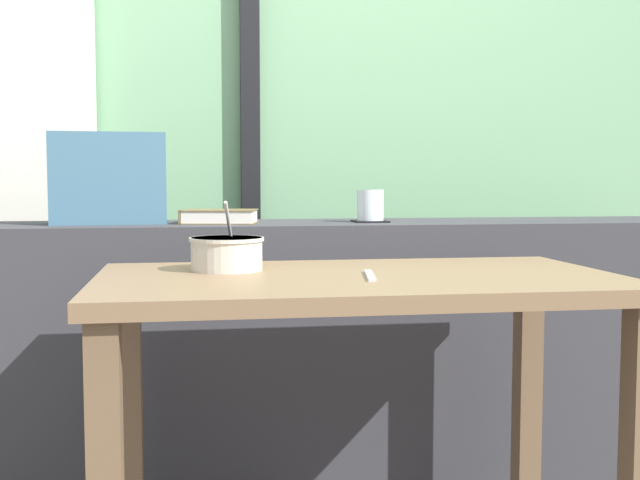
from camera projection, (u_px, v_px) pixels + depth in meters
name	position (u px, v px, depth m)	size (l,w,h in m)	color
outdoor_backdrop	(271.00, 54.00, 3.02)	(4.80, 0.08, 2.80)	#7AAD7F
curtain_left_panel	(12.00, 86.00, 2.79)	(0.56, 0.06, 2.50)	silver
window_divider_post	(250.00, 78.00, 2.94)	(0.07, 0.05, 2.60)	black
dark_console_ledge	(296.00, 354.00, 2.41)	(2.80, 0.39, 0.80)	#38383D
breakfast_table	(358.00, 329.00, 1.74)	(1.12, 0.64, 0.72)	brown
coaster_square	(370.00, 221.00, 2.38)	(0.10, 0.10, 0.01)	black
juice_glass	(370.00, 206.00, 2.38)	(0.08, 0.08, 0.09)	white
closed_book	(219.00, 216.00, 2.32)	(0.24, 0.19, 0.04)	brown
throw_pillow	(108.00, 178.00, 2.28)	(0.32, 0.14, 0.26)	#426B84
soup_bowl	(227.00, 254.00, 1.80)	(0.17, 0.17, 0.16)	beige
fork_utensil	(370.00, 275.00, 1.69)	(0.02, 0.17, 0.01)	silver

